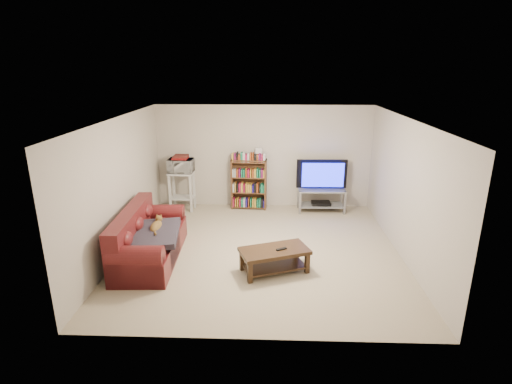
{
  "coord_description": "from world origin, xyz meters",
  "views": [
    {
      "loc": [
        0.16,
        -6.66,
        3.25
      ],
      "look_at": [
        -0.1,
        0.4,
        1.0
      ],
      "focal_mm": 28.0,
      "sensor_mm": 36.0,
      "label": 1
    }
  ],
  "objects_px": {
    "coffee_table": "(274,256)",
    "bookshelf": "(249,183)",
    "sofa": "(146,242)",
    "tv_stand": "(321,196)"
  },
  "relations": [
    {
      "from": "sofa",
      "to": "tv_stand",
      "type": "distance_m",
      "value": 4.18
    },
    {
      "from": "bookshelf",
      "to": "coffee_table",
      "type": "bearing_deg",
      "value": -76.05
    },
    {
      "from": "bookshelf",
      "to": "sofa",
      "type": "bearing_deg",
      "value": -118.67
    },
    {
      "from": "sofa",
      "to": "coffee_table",
      "type": "bearing_deg",
      "value": -12.18
    },
    {
      "from": "tv_stand",
      "to": "bookshelf",
      "type": "bearing_deg",
      "value": 174.19
    },
    {
      "from": "tv_stand",
      "to": "bookshelf",
      "type": "distance_m",
      "value": 1.71
    },
    {
      "from": "coffee_table",
      "to": "bookshelf",
      "type": "bearing_deg",
      "value": 80.12
    },
    {
      "from": "sofa",
      "to": "tv_stand",
      "type": "bearing_deg",
      "value": 34.68
    },
    {
      "from": "sofa",
      "to": "tv_stand",
      "type": "relative_size",
      "value": 1.96
    },
    {
      "from": "sofa",
      "to": "bookshelf",
      "type": "distance_m",
      "value": 3.14
    }
  ]
}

